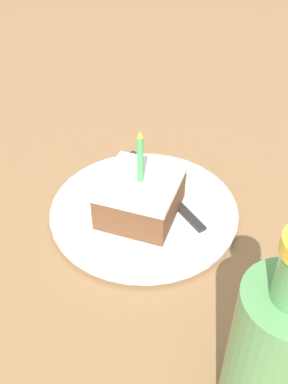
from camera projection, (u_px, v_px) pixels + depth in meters
name	position (u px, v px, depth m)	size (l,w,h in m)	color
ground_plane	(154.00, 238.00, 0.62)	(2.40, 2.40, 0.04)	olive
plate	(144.00, 211.00, 0.62)	(0.26, 0.26, 0.01)	silver
cake_slice	(141.00, 196.00, 0.59)	(0.11, 0.10, 0.13)	brown
fork	(156.00, 183.00, 0.65)	(0.14, 0.16, 0.00)	#262626
bottle	(274.00, 352.00, 0.37)	(0.08, 0.08, 0.22)	#599959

